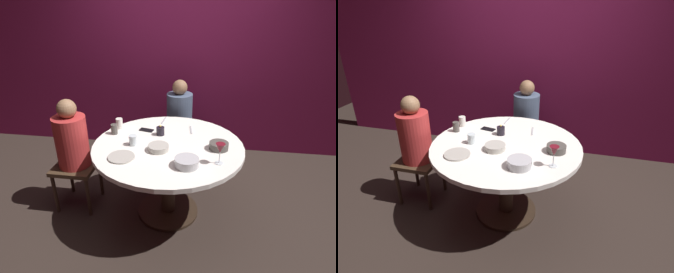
% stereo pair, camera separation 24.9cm
% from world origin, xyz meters
% --- Properties ---
extents(ground_plane, '(8.00, 8.00, 0.00)m').
position_xyz_m(ground_plane, '(0.00, 0.00, 0.00)').
color(ground_plane, '#2D231E').
extents(back_wall, '(6.00, 0.10, 2.60)m').
position_xyz_m(back_wall, '(0.00, 1.50, 1.30)').
color(back_wall, maroon).
rests_on(back_wall, ground).
extents(dining_table, '(1.36, 1.36, 0.76)m').
position_xyz_m(dining_table, '(0.00, 0.00, 0.61)').
color(dining_table, white).
rests_on(dining_table, ground).
extents(seated_diner_left, '(0.40, 0.40, 1.14)m').
position_xyz_m(seated_diner_left, '(-0.92, 0.00, 0.70)').
color(seated_diner_left, '#3F2D1E').
rests_on(seated_diner_left, ground).
extents(seated_diner_back, '(0.40, 0.40, 1.10)m').
position_xyz_m(seated_diner_back, '(0.00, 0.97, 0.69)').
color(seated_diner_back, '#3F2D1E').
rests_on(seated_diner_back, ground).
extents(candle_holder, '(0.08, 0.08, 0.10)m').
position_xyz_m(candle_holder, '(-0.10, 0.19, 0.80)').
color(candle_holder, black).
rests_on(candle_holder, dining_table).
extents(wine_glass, '(0.08, 0.08, 0.18)m').
position_xyz_m(wine_glass, '(0.45, -0.27, 0.89)').
color(wine_glass, silver).
rests_on(wine_glass, dining_table).
extents(dinner_plate, '(0.22, 0.22, 0.01)m').
position_xyz_m(dinner_plate, '(-0.35, -0.29, 0.77)').
color(dinner_plate, '#B2ADA3').
rests_on(dinner_plate, dining_table).
extents(cell_phone, '(0.15, 0.10, 0.01)m').
position_xyz_m(cell_phone, '(-0.26, 0.27, 0.76)').
color(cell_phone, black).
rests_on(cell_phone, dining_table).
extents(bowl_serving_large, '(0.19, 0.19, 0.07)m').
position_xyz_m(bowl_serving_large, '(0.20, -0.34, 0.79)').
color(bowl_serving_large, '#B7B7BC').
rests_on(bowl_serving_large, dining_table).
extents(bowl_salad_center, '(0.17, 0.17, 0.06)m').
position_xyz_m(bowl_salad_center, '(0.45, -0.02, 0.79)').
color(bowl_salad_center, '#4C4742').
rests_on(bowl_salad_center, dining_table).
extents(bowl_small_white, '(0.18, 0.18, 0.05)m').
position_xyz_m(bowl_small_white, '(-0.07, -0.12, 0.78)').
color(bowl_small_white, '#B2ADA3').
rests_on(bowl_small_white, dining_table).
extents(cup_near_candle, '(0.07, 0.07, 0.10)m').
position_xyz_m(cup_near_candle, '(-0.54, 0.29, 0.81)').
color(cup_near_candle, silver).
rests_on(cup_near_candle, dining_table).
extents(cup_by_left_diner, '(0.06, 0.06, 0.10)m').
position_xyz_m(cup_by_left_diner, '(-0.55, 0.15, 0.81)').
color(cup_by_left_diner, '#4C4742').
rests_on(cup_by_left_diner, dining_table).
extents(cup_by_right_diner, '(0.07, 0.07, 0.09)m').
position_xyz_m(cup_by_right_diner, '(-0.31, -0.05, 0.81)').
color(cup_by_right_diner, silver).
rests_on(cup_by_right_diner, dining_table).
extents(fork_near_plate, '(0.03, 0.18, 0.01)m').
position_xyz_m(fork_near_plate, '(-0.13, 0.55, 0.76)').
color(fork_near_plate, '#B7B7BC').
rests_on(fork_near_plate, dining_table).
extents(knife_near_plate, '(0.04, 0.18, 0.01)m').
position_xyz_m(knife_near_plate, '(0.18, 0.34, 0.76)').
color(knife_near_plate, '#B7B7BC').
rests_on(knife_near_plate, dining_table).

